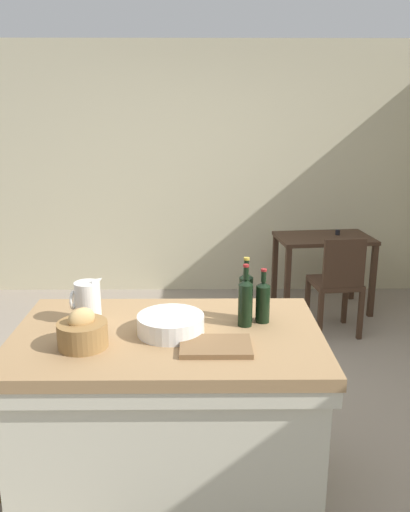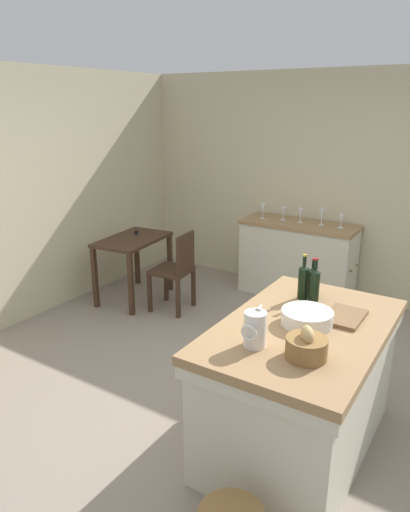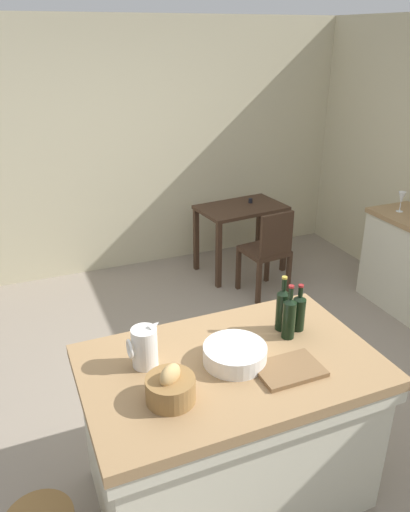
% 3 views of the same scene
% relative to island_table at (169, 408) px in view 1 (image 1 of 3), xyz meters
% --- Properties ---
extents(ground_plane, '(6.76, 6.76, 0.00)m').
position_rel_island_table_xyz_m(ground_plane, '(0.22, 0.67, -0.48)').
color(ground_plane, gray).
extents(wall_back, '(5.32, 0.12, 2.60)m').
position_rel_island_table_xyz_m(wall_back, '(0.22, 3.27, 0.82)').
color(wall_back, beige).
rests_on(wall_back, ground).
extents(island_table, '(1.51, 0.95, 0.90)m').
position_rel_island_table_xyz_m(island_table, '(0.00, 0.00, 0.00)').
color(island_table, '#99754C').
rests_on(island_table, ground).
extents(writing_desk, '(0.95, 0.65, 0.80)m').
position_rel_island_table_xyz_m(writing_desk, '(1.36, 2.61, 0.14)').
color(writing_desk, '#3D281C').
rests_on(writing_desk, ground).
extents(wooden_chair, '(0.44, 0.44, 0.90)m').
position_rel_island_table_xyz_m(wooden_chair, '(1.35, 1.99, 0.01)').
color(wooden_chair, '#3D281C').
rests_on(wooden_chair, ground).
extents(pitcher, '(0.17, 0.13, 0.25)m').
position_rel_island_table_xyz_m(pitcher, '(-0.41, 0.14, 0.52)').
color(pitcher, silver).
rests_on(pitcher, island_table).
extents(wash_bowl, '(0.32, 0.32, 0.09)m').
position_rel_island_table_xyz_m(wash_bowl, '(0.02, -0.01, 0.46)').
color(wash_bowl, silver).
rests_on(wash_bowl, island_table).
extents(bread_basket, '(0.23, 0.23, 0.19)m').
position_rel_island_table_xyz_m(bread_basket, '(-0.38, -0.15, 0.48)').
color(bread_basket, olive).
rests_on(bread_basket, island_table).
extents(cutting_board, '(0.33, 0.23, 0.02)m').
position_rel_island_table_xyz_m(cutting_board, '(0.23, -0.18, 0.43)').
color(cutting_board, brown).
rests_on(cutting_board, island_table).
extents(wine_bottle_dark, '(0.07, 0.07, 0.28)m').
position_rel_island_table_xyz_m(wine_bottle_dark, '(0.48, 0.13, 0.53)').
color(wine_bottle_dark, black).
rests_on(wine_bottle_dark, island_table).
extents(wine_bottle_amber, '(0.07, 0.07, 0.33)m').
position_rel_island_table_xyz_m(wine_bottle_amber, '(0.39, 0.17, 0.55)').
color(wine_bottle_amber, black).
rests_on(wine_bottle_amber, island_table).
extents(wine_bottle_green, '(0.07, 0.07, 0.32)m').
position_rel_island_table_xyz_m(wine_bottle_green, '(0.39, 0.08, 0.54)').
color(wine_bottle_green, black).
rests_on(wine_bottle_green, island_table).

